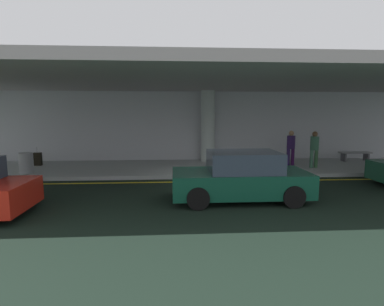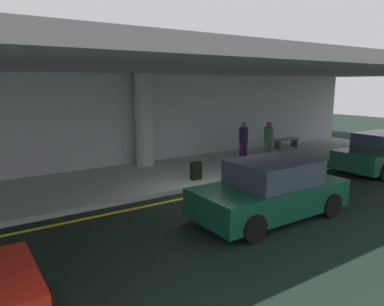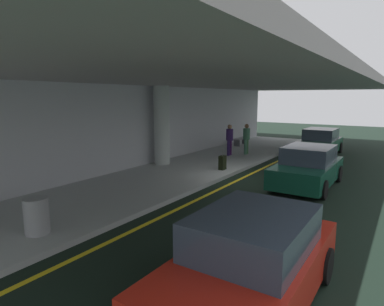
% 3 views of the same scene
% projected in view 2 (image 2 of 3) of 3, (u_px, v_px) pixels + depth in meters
% --- Properties ---
extents(ground_plane, '(60.00, 60.00, 0.00)m').
position_uv_depth(ground_plane, '(214.00, 198.00, 10.78)').
color(ground_plane, black).
extents(sidewalk, '(26.00, 4.20, 0.15)m').
position_uv_depth(sidewalk, '(164.00, 175.00, 13.30)').
color(sidewalk, '#A4AAAA').
rests_on(sidewalk, ground).
extents(lane_stripe_yellow, '(26.00, 0.14, 0.01)m').
position_uv_depth(lane_stripe_yellow, '(205.00, 194.00, 11.19)').
color(lane_stripe_yellow, yellow).
rests_on(lane_stripe_yellow, ground).
extents(support_column_left_mid, '(0.74, 0.74, 3.65)m').
position_uv_depth(support_column_left_mid, '(144.00, 120.00, 14.18)').
color(support_column_left_mid, '#A8B2AE').
rests_on(support_column_left_mid, sidewalk).
extents(ceiling_overhang, '(28.00, 13.20, 0.30)m').
position_uv_depth(ceiling_overhang, '(169.00, 67.00, 12.15)').
color(ceiling_overhang, '#999191').
rests_on(ceiling_overhang, support_column_far_left).
extents(terminal_back_wall, '(26.00, 0.30, 3.80)m').
position_uv_depth(terminal_back_wall, '(137.00, 120.00, 14.79)').
color(terminal_back_wall, '#B1B3BA').
rests_on(terminal_back_wall, ground).
extents(car_dark_green, '(4.10, 1.92, 1.50)m').
position_uv_depth(car_dark_green, '(271.00, 191.00, 9.12)').
color(car_dark_green, '#0F3F2E').
rests_on(car_dark_green, ground).
extents(car_dark_green_no2, '(4.10, 1.92, 1.50)m').
position_uv_depth(car_dark_green_no2, '(382.00, 153.00, 14.11)').
color(car_dark_green_no2, '#174731').
rests_on(car_dark_green_no2, ground).
extents(traveler_with_luggage, '(0.38, 0.38, 1.68)m').
position_uv_depth(traveler_with_luggage, '(244.00, 139.00, 15.10)').
color(traveler_with_luggage, '#221442').
rests_on(traveler_with_luggage, sidewalk).
extents(person_waiting_for_ride, '(0.38, 0.38, 1.68)m').
position_uv_depth(person_waiting_for_ride, '(269.00, 139.00, 15.08)').
color(person_waiting_for_ride, '#38664D').
rests_on(person_waiting_for_ride, sidewalk).
extents(suitcase_upright_primary, '(0.36, 0.22, 0.90)m').
position_uv_depth(suitcase_upright_primary, '(196.00, 171.00, 12.27)').
color(suitcase_upright_primary, black).
rests_on(suitcase_upright_primary, sidewalk).
extents(bench_metal, '(1.60, 0.50, 0.48)m').
position_uv_depth(bench_metal, '(286.00, 141.00, 18.29)').
color(bench_metal, slate).
rests_on(bench_metal, sidewalk).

